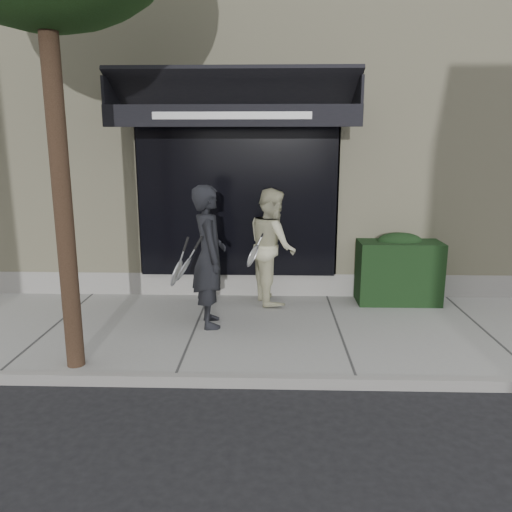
{
  "coord_description": "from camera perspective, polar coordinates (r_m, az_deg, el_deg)",
  "views": [
    {
      "loc": [
        -0.95,
        -6.61,
        2.61
      ],
      "look_at": [
        -1.17,
        0.6,
        1.01
      ],
      "focal_mm": 35.0,
      "sensor_mm": 36.0,
      "label": 1
    }
  ],
  "objects": [
    {
      "name": "ground",
      "position": [
        7.17,
        9.35,
        -8.99
      ],
      "size": [
        80.0,
        80.0,
        0.0
      ],
      "primitive_type": "plane",
      "color": "black",
      "rests_on": "ground"
    },
    {
      "name": "sidewalk",
      "position": [
        7.15,
        9.37,
        -8.54
      ],
      "size": [
        20.0,
        3.0,
        0.12
      ],
      "primitive_type": "cube",
      "color": "gray",
      "rests_on": "ground"
    },
    {
      "name": "curb",
      "position": [
        5.74,
        11.42,
        -14.0
      ],
      "size": [
        20.0,
        0.1,
        0.14
      ],
      "primitive_type": "cube",
      "color": "gray",
      "rests_on": "ground"
    },
    {
      "name": "building_facade",
      "position": [
        11.6,
        6.58,
        13.1
      ],
      "size": [
        14.3,
        8.04,
        5.64
      ],
      "color": "beige",
      "rests_on": "ground"
    },
    {
      "name": "hedge",
      "position": [
        8.35,
        15.91,
        -1.46
      ],
      "size": [
        1.3,
        0.7,
        1.14
      ],
      "color": "black",
      "rests_on": "sidewalk"
    },
    {
      "name": "pedestrian_front",
      "position": [
        6.91,
        -5.41,
        -0.08
      ],
      "size": [
        0.8,
        0.93,
        1.98
      ],
      "color": "black",
      "rests_on": "sidewalk"
    },
    {
      "name": "pedestrian_back",
      "position": [
        7.96,
        1.85,
        1.17
      ],
      "size": [
        0.91,
        1.05,
        1.84
      ],
      "color": "beige",
      "rests_on": "sidewalk"
    }
  ]
}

